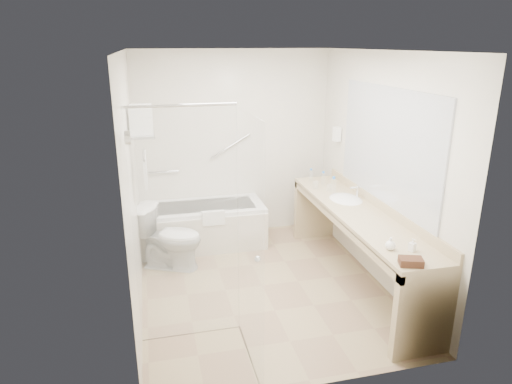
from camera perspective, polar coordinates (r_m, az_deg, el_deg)
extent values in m
plane|color=#9D8761|center=(5.17, 0.79, -11.61)|extent=(3.20, 3.20, 0.00)
cube|color=white|center=(4.49, 0.93, 17.29)|extent=(2.60, 3.20, 0.10)
cube|color=beige|center=(6.19, -2.81, 5.86)|extent=(2.60, 0.10, 2.50)
cube|color=beige|center=(3.25, 7.86, -6.00)|extent=(2.60, 0.10, 2.50)
cube|color=beige|center=(4.55, -15.23, 0.66)|extent=(0.10, 3.20, 2.50)
cube|color=beige|center=(5.14, 15.05, 2.68)|extent=(0.10, 3.20, 2.50)
cube|color=silver|center=(6.08, -6.69, -4.12)|extent=(1.60, 0.70, 0.55)
cube|color=beige|center=(5.76, -6.24, -5.67)|extent=(1.60, 0.02, 0.50)
cube|color=silver|center=(5.69, -5.34, -3.24)|extent=(0.28, 0.06, 0.18)
cylinder|color=silver|center=(6.13, -11.46, 2.49)|extent=(0.40, 0.03, 0.03)
cylinder|color=silver|center=(6.15, -3.20, 5.76)|extent=(0.53, 0.03, 0.33)
cube|color=silver|center=(3.96, -8.66, -4.60)|extent=(0.90, 0.01, 2.10)
cube|color=silver|center=(3.61, -0.83, -6.71)|extent=(0.02, 0.90, 2.10)
cylinder|color=silver|center=(3.69, -9.44, 10.62)|extent=(0.90, 0.02, 0.02)
sphere|color=silver|center=(3.51, 0.19, -8.40)|extent=(0.05, 0.05, 0.05)
cylinder|color=silver|center=(3.26, -15.74, 6.54)|extent=(0.04, 0.10, 0.10)
cube|color=silver|center=(4.78, -14.03, 7.16)|extent=(0.24, 0.55, 0.02)
cylinder|color=silver|center=(4.82, -13.83, 4.59)|extent=(0.02, 0.55, 0.02)
cube|color=silver|center=(4.86, -13.69, 2.76)|extent=(0.03, 0.42, 0.32)
cube|color=silver|center=(4.77, -14.08, 7.81)|extent=(0.22, 0.40, 0.08)
cube|color=silver|center=(4.76, -14.16, 8.83)|extent=(0.22, 0.40, 0.08)
cube|color=silver|center=(4.74, -14.24, 9.86)|extent=(0.22, 0.40, 0.08)
cube|color=tan|center=(5.02, 12.68, -2.61)|extent=(0.55, 2.70, 0.05)
cube|color=tan|center=(5.11, 15.36, -1.55)|extent=(0.03, 2.70, 0.10)
cube|color=tan|center=(4.94, 9.97, -3.47)|extent=(0.04, 2.70, 0.08)
cube|color=tan|center=(4.20, 20.21, -14.21)|extent=(0.55, 0.08, 0.80)
cube|color=tan|center=(6.29, 7.28, -2.13)|extent=(0.55, 0.08, 0.80)
ellipsoid|color=silver|center=(5.38, 11.13, -1.17)|extent=(0.40, 0.52, 0.14)
cylinder|color=silver|center=(5.40, 12.60, 0.06)|extent=(0.03, 0.03, 0.14)
cube|color=#B1B5BD|center=(4.94, 16.04, 5.57)|extent=(0.02, 2.00, 1.20)
cube|color=white|center=(6.00, 10.08, 7.14)|extent=(0.08, 0.10, 0.18)
imported|color=silver|center=(5.51, -10.69, -5.64)|extent=(0.87, 0.71, 0.75)
cube|color=#4C2A1B|center=(3.94, 18.80, -8.24)|extent=(0.22, 0.18, 0.06)
imported|color=white|center=(4.20, 18.93, -6.67)|extent=(0.09, 0.13, 0.05)
imported|color=white|center=(4.16, 16.46, -6.35)|extent=(0.11, 0.13, 0.09)
cylinder|color=silver|center=(5.98, 6.88, 2.06)|extent=(0.05, 0.05, 0.15)
cylinder|color=blue|center=(5.96, 6.91, 2.83)|extent=(0.03, 0.03, 0.02)
cylinder|color=silver|center=(5.50, 9.64, 0.72)|extent=(0.07, 0.07, 0.18)
cylinder|color=blue|center=(5.47, 9.70, 1.77)|extent=(0.03, 0.03, 0.03)
cylinder|color=silver|center=(5.83, 8.39, 1.63)|extent=(0.06, 0.06, 0.16)
cylinder|color=blue|center=(5.80, 8.43, 2.47)|extent=(0.03, 0.03, 0.02)
cylinder|color=silver|center=(5.68, 7.46, 0.87)|extent=(0.09, 0.09, 0.09)
cylinder|color=silver|center=(5.63, 9.11, 0.56)|extent=(0.08, 0.08, 0.08)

